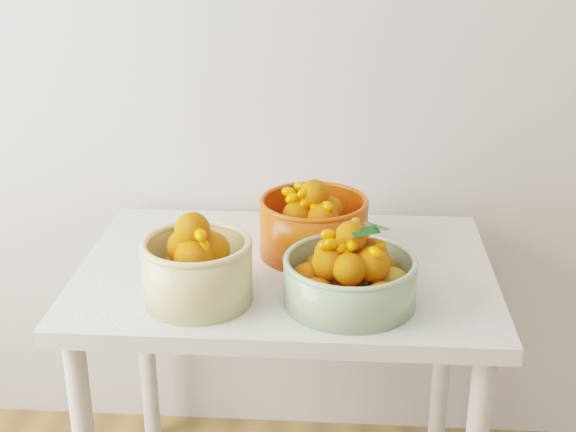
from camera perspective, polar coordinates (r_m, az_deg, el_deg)
name	(u,v)px	position (r m, az deg, el deg)	size (l,w,h in m)	color
table	(286,301)	(1.99, -0.17, -6.07)	(1.00, 0.70, 0.75)	silver
bowl_cream	(197,267)	(1.77, -6.47, -3.66)	(0.25, 0.25, 0.21)	tan
bowl_green	(350,275)	(1.76, 4.43, -4.21)	(0.34, 0.34, 0.19)	#84AC7C
bowl_orange	(313,225)	(1.99, 1.81, -0.62)	(0.32, 0.32, 0.19)	#C43608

